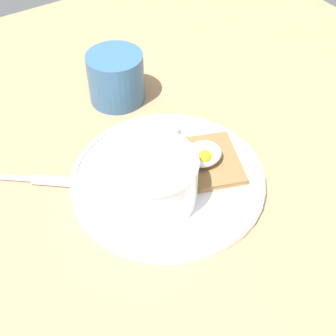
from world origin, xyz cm
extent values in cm
cube|color=#A27A54|center=(0.00, 0.00, 1.00)|extent=(120.00, 120.00, 2.00)
cylinder|color=white|center=(0.00, 0.00, 2.50)|extent=(27.71, 27.71, 1.00)
torus|color=white|center=(0.00, 0.00, 3.30)|extent=(27.51, 27.51, 0.60)
cylinder|color=white|center=(-3.78, -1.80, 6.46)|extent=(12.24, 12.24, 6.92)
torus|color=white|center=(-3.78, -1.80, 9.92)|extent=(12.44, 12.44, 0.60)
cylinder|color=#CEBA8A|center=(-3.78, -1.80, 6.15)|extent=(10.84, 10.84, 5.91)
ellipsoid|color=#CEBA8A|center=(-3.78, -1.80, 8.91)|extent=(10.30, 10.30, 1.20)
ellipsoid|color=tan|center=(-5.30, -1.48, 9.27)|extent=(1.89, 1.99, 0.72)
ellipsoid|color=tan|center=(-4.50, -1.12, 9.16)|extent=(1.38, 1.32, 0.50)
ellipsoid|color=tan|center=(-3.07, 1.73, 9.22)|extent=(1.21, 1.61, 0.62)
ellipsoid|color=tan|center=(-3.86, -1.92, 9.16)|extent=(1.20, 0.78, 0.51)
cube|color=brown|center=(5.57, -0.59, 3.92)|extent=(13.70, 13.70, 0.30)
cube|color=#A87C48|center=(5.57, -0.59, 3.51)|extent=(13.43, 13.43, 1.02)
ellipsoid|color=white|center=(5.57, -0.59, 5.25)|extent=(5.59, 4.90, 2.45)
sphere|color=#F0AB18|center=(5.04, -1.71, 5.90)|extent=(2.03, 2.03, 2.03)
cylinder|color=#F5E6B1|center=(1.59, 6.75, 3.55)|extent=(2.96, 3.01, 1.16)
cylinder|color=#BFB38A|center=(1.59, 6.75, 4.06)|extent=(0.53, 0.54, 0.15)
cylinder|color=beige|center=(-1.16, 7.71, 3.52)|extent=(4.30, 4.32, 1.08)
cylinder|color=#BCAB8C|center=(-1.16, 7.71, 4.03)|extent=(0.77, 0.78, 0.13)
cylinder|color=#F0E7C4|center=(4.98, 7.71, 3.77)|extent=(4.01, 3.91, 1.72)
cylinder|color=#BBB499|center=(4.98, 7.71, 4.46)|extent=(0.71, 0.70, 0.18)
cylinder|color=beige|center=(2.73, 9.42, 3.63)|extent=(3.13, 3.24, 1.48)
cylinder|color=#B2B087|center=(2.73, 9.42, 4.14)|extent=(0.56, 0.57, 0.20)
cylinder|color=#325D83|center=(3.50, 21.24, 6.27)|extent=(9.39, 9.39, 8.53)
cylinder|color=#3A200D|center=(3.50, 21.24, 9.51)|extent=(7.98, 7.98, 0.40)
cylinder|color=silver|center=(-17.13, 11.58, 2.40)|extent=(7.83, 6.54, 0.80)
cube|color=silver|center=(-13.47, 8.62, 2.40)|extent=(6.45, 5.65, 0.30)
camera|label=1|loc=(-24.68, -37.84, 51.79)|focal=50.00mm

